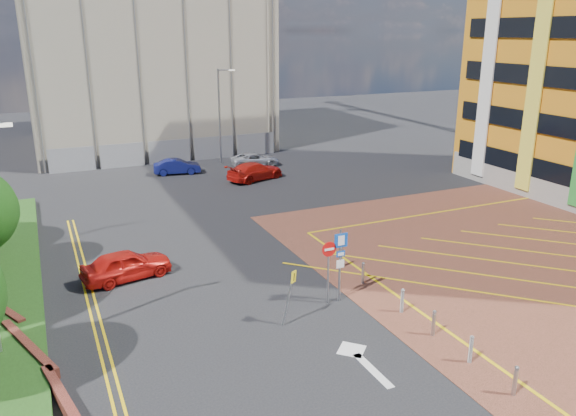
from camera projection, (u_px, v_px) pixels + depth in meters
ground at (340, 313)px, 22.89m from camera, size 140.00×140.00×0.00m
retaining_wall at (23, 349)px, 19.91m from camera, size 6.06×20.33×0.40m
lamp_back at (220, 113)px, 47.48m from camera, size 1.53×0.16×8.00m
sign_cluster at (336, 259)px, 23.27m from camera, size 1.17×0.12×3.20m
warning_sign at (290, 291)px, 21.61m from camera, size 0.69×0.41×2.25m
bollard_row at (412, 309)px, 22.20m from camera, size 0.14×11.14×0.90m
construction_building at (139, 31)px, 54.28m from camera, size 21.20×19.20×22.00m
construction_fence at (181, 150)px, 49.02m from camera, size 21.60×0.06×2.00m
car_red_left at (126, 265)px, 25.85m from camera, size 4.31×2.40×1.39m
car_blue_back at (177, 166)px, 44.93m from camera, size 3.86×1.91×1.22m
car_red_back at (255, 171)px, 43.14m from camera, size 5.06×3.34×1.36m
car_silver_back at (255, 160)px, 47.56m from camera, size 4.27×2.36×1.13m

